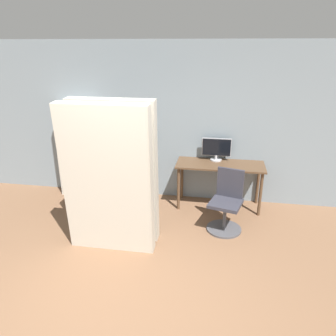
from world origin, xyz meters
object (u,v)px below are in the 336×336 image
Objects in this scene: office_chair at (226,206)px; bookshelf at (77,151)px; mattress_near at (108,181)px; mattress_far at (116,173)px; monitor at (216,149)px.

bookshelf is at bearing 161.88° from office_chair.
mattress_far is (0.00, 0.31, -0.00)m from mattress_near.
mattress_near is 1.00× the size of mattress_far.
bookshelf reaches higher than monitor.
monitor is 0.24× the size of mattress_far.
bookshelf is at bearing -179.69° from monitor.
office_chair is at bearing -77.34° from monitor.
office_chair is 2.86m from bookshelf.
mattress_near is at bearing -90.00° from mattress_far.
bookshelf is at bearing 130.70° from mattress_far.
bookshelf is 0.82× the size of mattress_far.
mattress_near reaches higher than monitor.
office_chair is 1.71m from mattress_far.
office_chair is 0.56× the size of bookshelf.
mattress_near is at bearing -127.85° from monitor.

